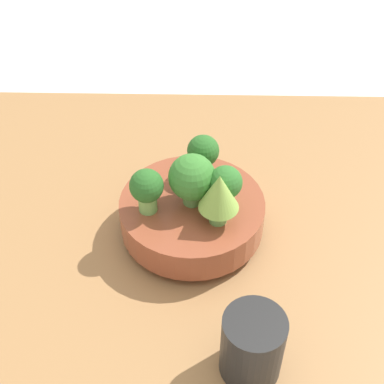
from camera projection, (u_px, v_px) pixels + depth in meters
ground_plane at (177, 256)px, 0.85m from camera, size 6.00×6.00×0.00m
table at (176, 248)px, 0.84m from camera, size 0.94×0.82×0.04m
bowl at (192, 214)px, 0.81m from camera, size 0.22×0.22×0.06m
broccoli_floret_back at (203, 154)px, 0.81m from camera, size 0.05×0.05×0.07m
broccoli_floret_center at (192, 178)px, 0.76m from camera, size 0.07×0.07×0.08m
romanesco_piece_near at (219, 194)px, 0.73m from camera, size 0.06×0.06×0.09m
broccoli_floret_right at (225, 186)px, 0.75m from camera, size 0.05×0.05×0.07m
broccoli_floret_left at (147, 187)px, 0.76m from camera, size 0.05×0.05×0.07m
cup at (252, 346)px, 0.63m from camera, size 0.08×0.08×0.10m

